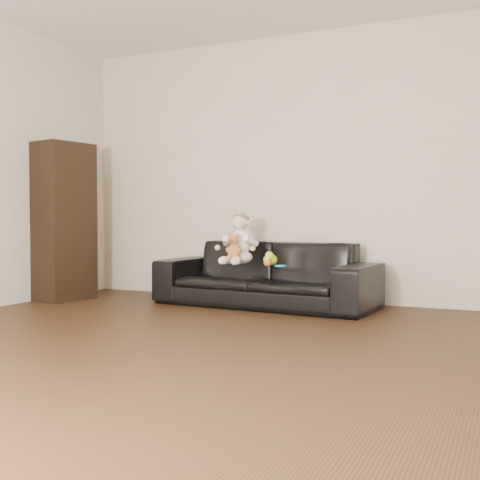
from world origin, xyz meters
The scene contains 10 objects.
floor centered at (0.00, 0.00, 0.00)m, with size 5.50×5.50×0.00m, color #321F12.
wall_back centered at (0.00, 2.75, 1.30)m, with size 5.00×5.00×0.00m, color beige.
sofa centered at (-0.31, 2.25, 0.29)m, with size 2.01×0.79×0.59m, color black.
cabinet centered at (-2.29, 1.82, 0.77)m, with size 0.39×0.53×1.54m, color black.
shelf_item centered at (-2.27, 1.82, 1.12)m, with size 0.18×0.25×0.28m, color silver.
baby centered at (-0.52, 2.14, 0.59)m, with size 0.32×0.40×0.47m.
teddy_bear centered at (-0.51, 2.00, 0.55)m, with size 0.12×0.13×0.22m.
toy_green centered at (-0.21, 2.10, 0.44)m, with size 0.12×0.15×0.10m, color #BDE21A.
toy_rattle centered at (-0.19, 1.99, 0.42)m, with size 0.07×0.07×0.07m, color #D85D19.
toy_blue_disc centered at (-0.08, 2.03, 0.39)m, with size 0.10×0.10×0.01m, color #1B96DD.
Camera 1 is at (1.76, -2.84, 0.80)m, focal length 45.00 mm.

